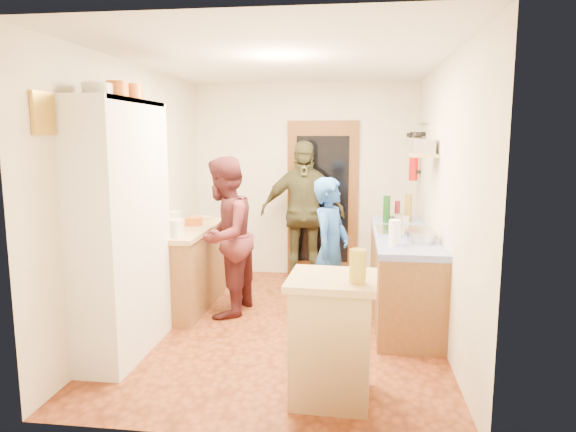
% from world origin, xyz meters
% --- Properties ---
extents(floor, '(3.00, 4.00, 0.02)m').
position_xyz_m(floor, '(0.00, 0.00, -0.01)').
color(floor, brown).
rests_on(floor, ground).
extents(ceiling, '(3.00, 4.00, 0.02)m').
position_xyz_m(ceiling, '(0.00, 0.00, 2.61)').
color(ceiling, silver).
rests_on(ceiling, ground).
extents(wall_back, '(3.00, 0.02, 2.60)m').
position_xyz_m(wall_back, '(0.00, 2.01, 1.30)').
color(wall_back, silver).
rests_on(wall_back, ground).
extents(wall_front, '(3.00, 0.02, 2.60)m').
position_xyz_m(wall_front, '(0.00, -2.01, 1.30)').
color(wall_front, silver).
rests_on(wall_front, ground).
extents(wall_left, '(0.02, 4.00, 2.60)m').
position_xyz_m(wall_left, '(-1.51, 0.00, 1.30)').
color(wall_left, silver).
rests_on(wall_left, ground).
extents(wall_right, '(0.02, 4.00, 2.60)m').
position_xyz_m(wall_right, '(1.51, 0.00, 1.30)').
color(wall_right, silver).
rests_on(wall_right, ground).
extents(door_frame, '(0.95, 0.06, 2.10)m').
position_xyz_m(door_frame, '(0.25, 1.97, 1.05)').
color(door_frame, brown).
rests_on(door_frame, ground).
extents(door_glass, '(0.70, 0.02, 1.70)m').
position_xyz_m(door_glass, '(0.25, 1.94, 1.05)').
color(door_glass, black).
rests_on(door_glass, door_frame).
extents(hutch_body, '(0.40, 1.20, 2.20)m').
position_xyz_m(hutch_body, '(-1.30, -0.80, 1.10)').
color(hutch_body, white).
rests_on(hutch_body, ground).
extents(hutch_top_shelf, '(0.40, 1.14, 0.04)m').
position_xyz_m(hutch_top_shelf, '(-1.30, -0.80, 2.18)').
color(hutch_top_shelf, white).
rests_on(hutch_top_shelf, hutch_body).
extents(plate_stack, '(0.23, 0.23, 0.09)m').
position_xyz_m(plate_stack, '(-1.30, -1.11, 2.25)').
color(plate_stack, white).
rests_on(plate_stack, hutch_top_shelf).
extents(orange_pot_a, '(0.18, 0.18, 0.15)m').
position_xyz_m(orange_pot_a, '(-1.30, -0.77, 2.27)').
color(orange_pot_a, orange).
rests_on(orange_pot_a, hutch_top_shelf).
extents(orange_pot_b, '(0.17, 0.17, 0.15)m').
position_xyz_m(orange_pot_b, '(-1.30, -0.45, 2.28)').
color(orange_pot_b, orange).
rests_on(orange_pot_b, hutch_top_shelf).
extents(left_counter_base, '(0.60, 1.40, 0.85)m').
position_xyz_m(left_counter_base, '(-1.20, 0.45, 0.42)').
color(left_counter_base, brown).
rests_on(left_counter_base, ground).
extents(left_counter_top, '(0.64, 1.44, 0.05)m').
position_xyz_m(left_counter_top, '(-1.20, 0.45, 0.88)').
color(left_counter_top, tan).
rests_on(left_counter_top, left_counter_base).
extents(toaster, '(0.24, 0.18, 0.17)m').
position_xyz_m(toaster, '(-1.15, -0.07, 0.99)').
color(toaster, white).
rests_on(toaster, left_counter_top).
extents(kettle, '(0.22, 0.22, 0.20)m').
position_xyz_m(kettle, '(-1.25, 0.31, 1.00)').
color(kettle, white).
rests_on(kettle, left_counter_top).
extents(orange_bowl, '(0.24, 0.24, 0.09)m').
position_xyz_m(orange_bowl, '(-1.12, 0.61, 0.94)').
color(orange_bowl, orange).
rests_on(orange_bowl, left_counter_top).
extents(chopping_board, '(0.32, 0.25, 0.02)m').
position_xyz_m(chopping_board, '(-1.18, 1.06, 0.91)').
color(chopping_board, tan).
rests_on(chopping_board, left_counter_top).
extents(right_counter_base, '(0.60, 2.20, 0.84)m').
position_xyz_m(right_counter_base, '(1.20, 0.50, 0.42)').
color(right_counter_base, brown).
rests_on(right_counter_base, ground).
extents(right_counter_top, '(0.62, 2.22, 0.06)m').
position_xyz_m(right_counter_top, '(1.20, 0.50, 0.87)').
color(right_counter_top, '#1329A9').
rests_on(right_counter_top, right_counter_base).
extents(hob, '(0.55, 0.58, 0.04)m').
position_xyz_m(hob, '(1.20, 0.39, 0.92)').
color(hob, silver).
rests_on(hob, right_counter_top).
extents(pot_on_hob, '(0.21, 0.21, 0.13)m').
position_xyz_m(pot_on_hob, '(1.15, 0.52, 1.01)').
color(pot_on_hob, silver).
rests_on(pot_on_hob, hob).
extents(bottle_a, '(0.10, 0.10, 0.32)m').
position_xyz_m(bottle_a, '(1.05, 1.04, 1.06)').
color(bottle_a, '#143F14').
rests_on(bottle_a, right_counter_top).
extents(bottle_b, '(0.08, 0.08, 0.25)m').
position_xyz_m(bottle_b, '(1.18, 1.13, 1.02)').
color(bottle_b, '#591419').
rests_on(bottle_b, right_counter_top).
extents(bottle_c, '(0.09, 0.09, 0.33)m').
position_xyz_m(bottle_c, '(1.31, 1.19, 1.06)').
color(bottle_c, olive).
rests_on(bottle_c, right_counter_top).
extents(paper_towel, '(0.13, 0.13, 0.24)m').
position_xyz_m(paper_towel, '(1.05, -0.22, 1.02)').
color(paper_towel, white).
rests_on(paper_towel, right_counter_top).
extents(mixing_bowl, '(0.32, 0.32, 0.11)m').
position_xyz_m(mixing_bowl, '(1.30, -0.05, 0.96)').
color(mixing_bowl, silver).
rests_on(mixing_bowl, right_counter_top).
extents(island_base, '(0.58, 0.58, 0.86)m').
position_xyz_m(island_base, '(0.53, -1.40, 0.43)').
color(island_base, tan).
rests_on(island_base, ground).
extents(island_top, '(0.65, 0.65, 0.05)m').
position_xyz_m(island_top, '(0.53, -1.40, 0.89)').
color(island_top, tan).
rests_on(island_top, island_base).
extents(cutting_board, '(0.36, 0.30, 0.02)m').
position_xyz_m(cutting_board, '(0.49, -1.35, 0.90)').
color(cutting_board, white).
rests_on(cutting_board, island_top).
extents(oil_jar, '(0.12, 0.12, 0.23)m').
position_xyz_m(oil_jar, '(0.71, -1.53, 1.03)').
color(oil_jar, '#AD9E2D').
rests_on(oil_jar, island_top).
extents(pan_rail, '(0.02, 0.65, 0.02)m').
position_xyz_m(pan_rail, '(1.46, 1.52, 2.05)').
color(pan_rail, silver).
rests_on(pan_rail, wall_right).
extents(pan_hang_a, '(0.18, 0.18, 0.05)m').
position_xyz_m(pan_hang_a, '(1.40, 1.35, 1.92)').
color(pan_hang_a, black).
rests_on(pan_hang_a, pan_rail).
extents(pan_hang_b, '(0.16, 0.16, 0.05)m').
position_xyz_m(pan_hang_b, '(1.40, 1.55, 1.90)').
color(pan_hang_b, black).
rests_on(pan_hang_b, pan_rail).
extents(pan_hang_c, '(0.17, 0.17, 0.05)m').
position_xyz_m(pan_hang_c, '(1.40, 1.75, 1.91)').
color(pan_hang_c, black).
rests_on(pan_hang_c, pan_rail).
extents(wall_shelf, '(0.26, 0.42, 0.03)m').
position_xyz_m(wall_shelf, '(1.37, 0.45, 1.70)').
color(wall_shelf, tan).
rests_on(wall_shelf, wall_right).
extents(radio, '(0.25, 0.32, 0.15)m').
position_xyz_m(radio, '(1.37, 0.45, 1.79)').
color(radio, silver).
rests_on(radio, wall_shelf).
extents(ext_bracket, '(0.06, 0.10, 0.04)m').
position_xyz_m(ext_bracket, '(1.47, 1.70, 1.45)').
color(ext_bracket, black).
rests_on(ext_bracket, wall_right).
extents(fire_extinguisher, '(0.11, 0.11, 0.32)m').
position_xyz_m(fire_extinguisher, '(1.41, 1.70, 1.50)').
color(fire_extinguisher, red).
rests_on(fire_extinguisher, wall_right).
extents(picture_frame, '(0.03, 0.25, 0.30)m').
position_xyz_m(picture_frame, '(-1.48, -1.55, 2.05)').
color(picture_frame, gold).
rests_on(picture_frame, wall_left).
extents(person_hob, '(0.52, 0.63, 1.49)m').
position_xyz_m(person_hob, '(0.47, 0.11, 0.75)').
color(person_hob, '#2150A5').
rests_on(person_hob, ground).
extents(person_left, '(0.74, 0.90, 1.69)m').
position_xyz_m(person_left, '(-0.64, 0.29, 0.84)').
color(person_left, '#4D1D20').
rests_on(person_left, ground).
extents(person_back, '(1.12, 0.56, 1.84)m').
position_xyz_m(person_back, '(0.03, 1.57, 0.92)').
color(person_back, '#3E3D24').
rests_on(person_back, ground).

